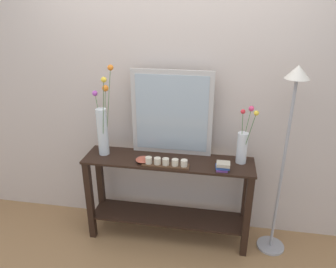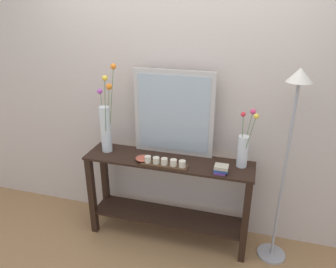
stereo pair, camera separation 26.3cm
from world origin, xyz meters
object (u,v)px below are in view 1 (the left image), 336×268
object	(u,v)px
candle_tray	(166,163)
book_stack	(223,166)
console_table	(168,191)
mirror_leaning	(172,113)
decorative_bowl	(143,160)
tall_vase_left	(103,127)
floor_lamp	(288,134)
vase_right	(243,145)

from	to	relation	value
candle_tray	book_stack	world-z (taller)	book_stack
console_table	mirror_leaning	bearing A→B (deg)	86.85
decorative_bowl	tall_vase_left	bearing A→B (deg)	165.60
mirror_leaning	floor_lamp	distance (m)	0.95
mirror_leaning	floor_lamp	xyz separation A→B (m)	(0.94, -0.14, -0.06)
console_table	floor_lamp	xyz separation A→B (m)	(0.94, -0.00, 0.62)
mirror_leaning	book_stack	distance (m)	0.62
mirror_leaning	vase_right	distance (m)	0.65
tall_vase_left	candle_tray	xyz separation A→B (m)	(0.58, -0.13, -0.23)
mirror_leaning	vase_right	xyz separation A→B (m)	(0.61, -0.08, -0.21)
book_stack	floor_lamp	world-z (taller)	floor_lamp
tall_vase_left	book_stack	xyz separation A→B (m)	(1.04, -0.13, -0.22)
mirror_leaning	decorative_bowl	size ratio (longest dim) A/B	5.80
vase_right	floor_lamp	distance (m)	0.36
decorative_bowl	floor_lamp	distance (m)	1.18
book_stack	floor_lamp	xyz separation A→B (m)	(0.48, 0.10, 0.27)
mirror_leaning	candle_tray	world-z (taller)	mirror_leaning
tall_vase_left	book_stack	size ratio (longest dim) A/B	6.80
vase_right	floor_lamp	size ratio (longest dim) A/B	0.30
decorative_bowl	book_stack	size ratio (longest dim) A/B	1.11
book_stack	vase_right	bearing A→B (deg)	46.69
vase_right	decorative_bowl	size ratio (longest dim) A/B	3.83
console_table	candle_tray	world-z (taller)	candle_tray
console_table	candle_tray	size ratio (longest dim) A/B	3.73
mirror_leaning	vase_right	bearing A→B (deg)	-7.73
vase_right	candle_tray	world-z (taller)	vase_right
console_table	candle_tray	xyz separation A→B (m)	(0.00, -0.11, 0.34)
decorative_bowl	vase_right	bearing A→B (deg)	9.21
mirror_leaning	candle_tray	bearing A→B (deg)	-90.86
floor_lamp	book_stack	bearing A→B (deg)	-168.04
candle_tray	floor_lamp	world-z (taller)	floor_lamp
mirror_leaning	candle_tray	size ratio (longest dim) A/B	1.90
tall_vase_left	book_stack	world-z (taller)	tall_vase_left
candle_tray	decorative_bowl	world-z (taller)	candle_tray
tall_vase_left	floor_lamp	distance (m)	1.52
tall_vase_left	floor_lamp	world-z (taller)	floor_lamp
vase_right	book_stack	bearing A→B (deg)	-133.31
vase_right	decorative_bowl	world-z (taller)	vase_right
mirror_leaning	vase_right	size ratio (longest dim) A/B	1.52
mirror_leaning	tall_vase_left	world-z (taller)	tall_vase_left
tall_vase_left	candle_tray	bearing A→B (deg)	-12.96
candle_tray	book_stack	distance (m)	0.46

